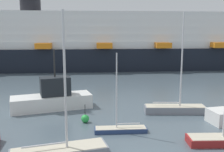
# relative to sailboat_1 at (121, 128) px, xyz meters

# --- Properties ---
(sailboat_1) EXTENTS (4.34, 1.34, 6.50)m
(sailboat_1) POSITION_rel_sailboat_1_xyz_m (0.00, 0.00, 0.00)
(sailboat_1) COLOR navy
(sailboat_1) RESTS_ON ground_plane
(sailboat_2) EXTENTS (6.24, 2.38, 9.97)m
(sailboat_2) POSITION_rel_sailboat_1_xyz_m (6.31, 4.26, 0.20)
(sailboat_2) COLOR gray
(sailboat_2) RESTS_ON ground_plane
(sailboat_3) EXTENTS (6.42, 2.79, 9.48)m
(sailboat_3) POSITION_rel_sailboat_1_xyz_m (-4.69, -4.07, 0.19)
(sailboat_3) COLOR gray
(sailboat_3) RESTS_ON ground_plane
(fishing_boat_0) EXTENTS (8.60, 4.25, 6.31)m
(fishing_boat_0) POSITION_rel_sailboat_1_xyz_m (-6.00, 7.40, 0.89)
(fishing_boat_0) COLOR white
(fishing_boat_0) RESTS_ON ground_plane
(channel_buoy_0) EXTENTS (0.72, 0.72, 1.68)m
(channel_buoy_0) POSITION_rel_sailboat_1_xyz_m (-2.79, 2.66, 0.06)
(channel_buoy_0) COLOR green
(channel_buoy_0) RESTS_ON ground_plane
(cruise_ship) EXTENTS (82.81, 16.31, 16.05)m
(cruise_ship) POSITION_rel_sailboat_1_xyz_m (2.26, 36.65, 4.86)
(cruise_ship) COLOR black
(cruise_ship) RESTS_ON ground_plane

